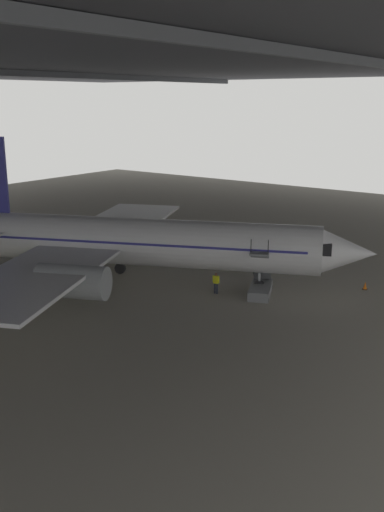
{
  "coord_description": "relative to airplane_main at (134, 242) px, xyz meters",
  "views": [
    {
      "loc": [
        -33.39,
        -28.81,
        14.08
      ],
      "look_at": [
        1.19,
        -3.49,
        2.52
      ],
      "focal_mm": 41.13,
      "sensor_mm": 36.0,
      "label": 1
    }
  ],
  "objects": [
    {
      "name": "traffic_cone_orange",
      "position": [
        9.34,
        -15.09,
        -3.11
      ],
      "size": [
        0.36,
        0.36,
        0.6
      ],
      "color": "black",
      "rests_on": "ground_plane"
    },
    {
      "name": "crew_worker_by_stairs",
      "position": [
        1.77,
        -6.48,
        -2.5
      ],
      "size": [
        0.26,
        0.55,
        1.6
      ],
      "color": "#232838",
      "rests_on": "ground_plane"
    },
    {
      "name": "baggage_tug",
      "position": [
        -6.94,
        7.04,
        -2.88
      ],
      "size": [
        2.27,
        2.48,
        0.9
      ],
      "color": "yellow",
      "rests_on": "ground_plane"
    },
    {
      "name": "boarding_stairs",
      "position": [
        3.5,
        -9.29,
        -2.68
      ],
      "size": [
        4.36,
        2.96,
        4.61
      ],
      "color": "slate",
      "rests_on": "ground_plane"
    },
    {
      "name": "airplane_main",
      "position": [
        0.0,
        0.0,
        0.0
      ],
      "size": [
        33.92,
        33.88,
        11.22
      ],
      "color": "white",
      "rests_on": "ground_plane"
    },
    {
      "name": "ground_plane",
      "position": [
        0.68,
        -0.72,
        -3.41
      ],
      "size": [
        110.0,
        110.0,
        0.0
      ],
      "primitive_type": "plane",
      "color": "gray"
    },
    {
      "name": "hangar_structure",
      "position": [
        0.62,
        13.03,
        14.48
      ],
      "size": [
        121.0,
        99.0,
        18.52
      ],
      "color": "#4C4F54",
      "rests_on": "ground_plane"
    }
  ]
}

